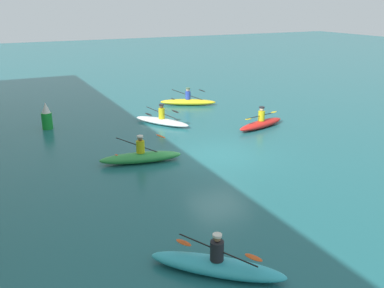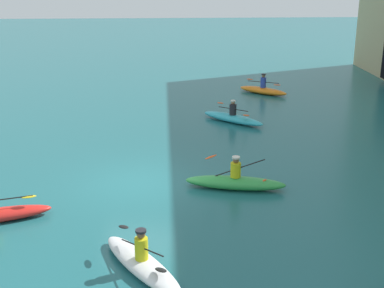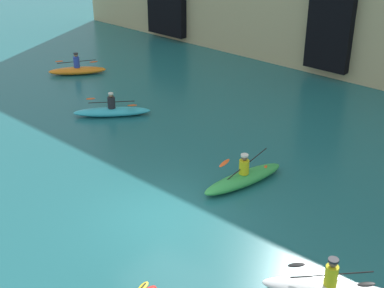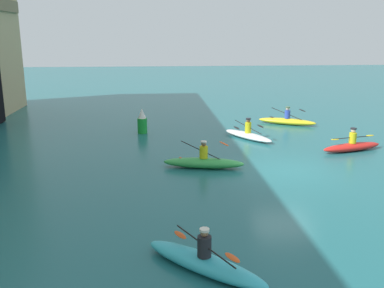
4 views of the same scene
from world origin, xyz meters
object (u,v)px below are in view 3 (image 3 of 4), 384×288
at_px(kayak_orange, 77,70).
at_px(kayak_cyan, 112,111).
at_px(kayak_green, 244,178).
at_px(kayak_white, 329,288).

distance_m(kayak_orange, kayak_cyan, 6.35).
relative_size(kayak_cyan, kayak_green, 0.87).
bearing_deg(kayak_orange, kayak_white, 110.65).
distance_m(kayak_white, kayak_cyan, 13.55).
bearing_deg(kayak_green, kayak_orange, 87.59).
bearing_deg(kayak_orange, kayak_cyan, 106.12).
bearing_deg(kayak_white, kayak_green, 116.77).
height_order(kayak_orange, kayak_cyan, kayak_orange).
bearing_deg(kayak_white, kayak_cyan, 131.09).
relative_size(kayak_white, kayak_cyan, 1.09).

